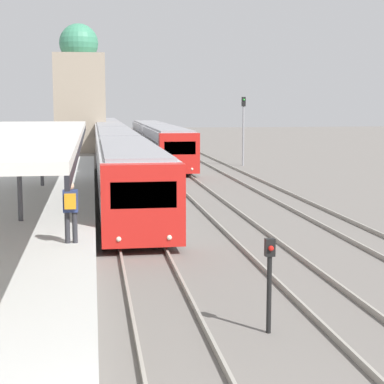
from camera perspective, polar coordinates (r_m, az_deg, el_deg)
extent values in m
cube|color=beige|center=(21.08, -15.23, 4.97)|extent=(4.00, 22.64, 0.20)
cube|color=black|center=(20.96, -9.87, 4.52)|extent=(0.08, 22.64, 0.24)
cylinder|color=#47474C|center=(21.20, -15.09, 1.08)|extent=(0.16, 0.16, 2.68)
cylinder|color=#47474C|center=(30.17, -13.23, 3.08)|extent=(0.16, 0.16, 2.68)
cylinder|color=#2D2D33|center=(17.64, -11.02, -3.13)|extent=(0.14, 0.14, 0.85)
cylinder|color=#2D2D33|center=(17.63, -10.37, -3.11)|extent=(0.14, 0.14, 0.85)
cube|color=navy|center=(17.51, -10.76, -0.79)|extent=(0.40, 0.22, 0.60)
sphere|color=tan|center=(17.46, -10.79, 0.52)|extent=(0.22, 0.22, 0.22)
cube|color=orange|center=(17.31, -10.78, -0.82)|extent=(0.30, 0.18, 0.40)
cube|color=red|center=(19.86, -4.38, -1.16)|extent=(2.59, 0.70, 2.56)
cube|color=black|center=(19.48, -4.32, -0.28)|extent=(2.02, 0.04, 0.82)
sphere|color=#EFEACC|center=(19.66, -6.53, -4.18)|extent=(0.16, 0.16, 0.16)
sphere|color=#EFEACC|center=(19.78, -2.03, -4.06)|extent=(0.16, 0.16, 0.16)
cube|color=#B7B7BC|center=(27.48, -5.61, 1.32)|extent=(2.59, 14.71, 2.56)
cube|color=gray|center=(27.36, -5.65, 4.11)|extent=(2.28, 14.42, 0.12)
cube|color=black|center=(27.45, -5.62, 1.91)|extent=(2.61, 13.53, 0.66)
cylinder|color=black|center=(22.90, -7.66, -3.05)|extent=(0.12, 0.70, 0.70)
cylinder|color=black|center=(23.04, -2.18, -2.92)|extent=(0.12, 0.70, 0.70)
cylinder|color=black|center=(32.34, -8.00, 0.12)|extent=(0.12, 0.70, 0.70)
cylinder|color=black|center=(32.44, -4.12, 0.20)|extent=(0.12, 0.70, 0.70)
cube|color=#B7B7BC|center=(42.47, -6.75, 3.60)|extent=(2.59, 14.71, 2.56)
cube|color=gray|center=(42.39, -6.78, 5.40)|extent=(2.28, 14.42, 0.12)
cube|color=black|center=(42.45, -6.75, 3.98)|extent=(2.61, 13.53, 0.66)
cylinder|color=black|center=(37.79, -8.12, 1.23)|extent=(0.12, 0.70, 0.70)
cylinder|color=black|center=(37.88, -4.79, 1.30)|extent=(0.12, 0.70, 0.70)
cylinder|color=black|center=(47.31, -8.26, 2.54)|extent=(0.12, 0.70, 0.70)
cylinder|color=black|center=(47.37, -5.60, 2.60)|extent=(0.12, 0.70, 0.70)
cube|color=#B7B7BC|center=(57.49, -7.29, 4.68)|extent=(2.59, 14.71, 2.56)
cube|color=gray|center=(57.43, -7.31, 6.02)|extent=(2.28, 14.42, 0.12)
cube|color=black|center=(57.48, -7.29, 4.96)|extent=(2.61, 13.53, 0.66)
cylinder|color=black|center=(52.78, -8.32, 3.09)|extent=(0.12, 0.70, 0.70)
cylinder|color=black|center=(52.85, -5.93, 3.13)|extent=(0.12, 0.70, 0.70)
cylinder|color=black|center=(62.32, -8.40, 3.80)|extent=(0.12, 0.70, 0.70)
cylinder|color=black|center=(62.37, -6.38, 3.84)|extent=(0.12, 0.70, 0.70)
cube|color=#B7B7BC|center=(72.53, -7.61, 5.32)|extent=(2.59, 14.71, 2.56)
cube|color=gray|center=(72.48, -7.63, 6.38)|extent=(2.28, 14.42, 0.12)
cube|color=black|center=(72.52, -7.61, 5.54)|extent=(2.61, 13.53, 0.66)
cylinder|color=black|center=(67.80, -8.43, 4.12)|extent=(0.12, 0.70, 0.70)
cylinder|color=black|center=(67.85, -6.57, 4.16)|extent=(0.12, 0.70, 0.70)
cylinder|color=black|center=(77.35, -8.48, 4.57)|extent=(0.12, 0.70, 0.70)
cylinder|color=black|center=(77.39, -6.85, 4.60)|extent=(0.12, 0.70, 0.70)
cube|color=red|center=(40.60, -1.14, 3.46)|extent=(2.55, 0.70, 2.55)
cube|color=black|center=(40.25, -1.08, 3.93)|extent=(1.99, 0.04, 0.82)
sphere|color=#EFEACC|center=(40.26, -2.15, 2.02)|extent=(0.16, 0.16, 0.16)
sphere|color=#EFEACC|center=(40.46, 0.00, 2.05)|extent=(0.16, 0.16, 0.16)
cube|color=#B7B7BC|center=(47.55, -2.26, 4.09)|extent=(2.55, 13.34, 2.55)
cube|color=gray|center=(47.48, -2.27, 5.70)|extent=(2.24, 13.07, 0.12)
cube|color=black|center=(47.53, -2.26, 4.43)|extent=(2.57, 12.27, 0.66)
cylinder|color=black|center=(43.24, -3.03, 2.12)|extent=(0.12, 0.70, 0.70)
cylinder|color=black|center=(43.51, -0.19, 2.17)|extent=(0.12, 0.70, 0.70)
cylinder|color=black|center=(51.84, -3.99, 3.06)|extent=(0.12, 0.70, 0.70)
cylinder|color=black|center=(52.06, -1.61, 3.10)|extent=(0.12, 0.70, 0.70)
cube|color=#B7B7BC|center=(61.15, -3.72, 4.91)|extent=(2.55, 13.34, 2.55)
cube|color=gray|center=(61.10, -3.73, 6.17)|extent=(2.24, 13.07, 0.12)
cube|color=black|center=(61.14, -3.72, 5.18)|extent=(2.57, 12.27, 0.66)
cylinder|color=black|center=(56.83, -4.41, 3.48)|extent=(0.12, 0.70, 0.70)
cylinder|color=black|center=(57.03, -2.24, 3.51)|extent=(0.12, 0.70, 0.70)
cylinder|color=black|center=(65.45, -4.99, 4.04)|extent=(0.12, 0.70, 0.70)
cylinder|color=black|center=(65.63, -3.10, 4.07)|extent=(0.12, 0.70, 0.70)
cylinder|color=black|center=(13.27, 6.86, -9.06)|extent=(0.10, 0.10, 1.61)
cube|color=black|center=(13.02, 6.94, -4.91)|extent=(0.20, 0.14, 0.36)
sphere|color=red|center=(12.93, 7.04, -5.00)|extent=(0.11, 0.11, 0.11)
cylinder|color=gray|center=(48.63, 4.58, 5.38)|extent=(0.14, 0.14, 5.17)
cube|color=black|center=(48.59, 4.61, 8.01)|extent=(0.28, 0.20, 0.70)
sphere|color=green|center=(48.47, 4.65, 8.18)|extent=(0.14, 0.14, 0.14)
cube|color=gray|center=(63.87, -9.91, 7.77)|extent=(4.83, 4.83, 9.41)
sphere|color=#3D8966|center=(64.13, -10.04, 12.90)|extent=(3.72, 3.72, 3.72)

